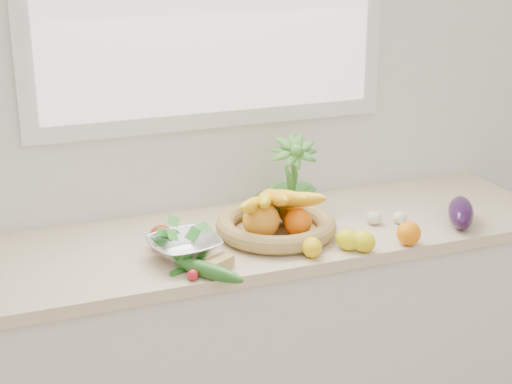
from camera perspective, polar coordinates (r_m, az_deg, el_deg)
name	(u,v)px	position (r m, az deg, el deg)	size (l,w,h in m)	color
back_wall	(210,84)	(2.76, -3.40, 7.82)	(4.50, 0.02, 2.70)	white
counter_cabinet	(241,357)	(2.84, -1.11, -11.90)	(2.20, 0.58, 0.86)	silver
countertop	(240,240)	(2.63, -1.18, -3.49)	(2.24, 0.62, 0.04)	beige
orange_loose	(409,233)	(2.57, 11.04, -2.97)	(0.08, 0.08, 0.08)	orange
lemon_a	(363,241)	(2.50, 7.79, -3.57)	(0.07, 0.09, 0.07)	yellow
lemon_b	(312,247)	(2.45, 4.09, -4.04)	(0.06, 0.08, 0.06)	yellow
lemon_c	(348,240)	(2.51, 6.70, -3.46)	(0.07, 0.08, 0.07)	yellow
apple	(161,237)	(2.52, -6.91, -3.25)	(0.08, 0.08, 0.08)	#B2210E
ginger	(216,265)	(2.36, -2.92, -5.33)	(0.12, 0.05, 0.04)	tan
garlic_a	(374,218)	(2.73, 8.59, -1.87)	(0.06, 0.06, 0.05)	white
garlic_b	(300,226)	(2.64, 3.19, -2.47)	(0.05, 0.05, 0.04)	beige
garlic_c	(400,218)	(2.75, 10.41, -1.84)	(0.05, 0.05, 0.04)	white
eggplant	(461,212)	(2.78, 14.67, -1.44)	(0.09, 0.23, 0.09)	#270D33
cucumber	(208,270)	(2.31, -3.53, -5.70)	(0.05, 0.26, 0.05)	#285C1B
radish	(193,275)	(2.30, -4.63, -6.04)	(0.03, 0.03, 0.03)	red
potted_herb	(292,180)	(2.75, 2.66, 0.90)	(0.17, 0.17, 0.30)	#458B32
fruit_basket	(275,219)	(2.60, 1.40, -2.01)	(0.43, 0.43, 0.19)	#B0744E
colander_with_spinach	(184,242)	(2.42, -5.25, -3.64)	(0.26, 0.26, 0.12)	white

